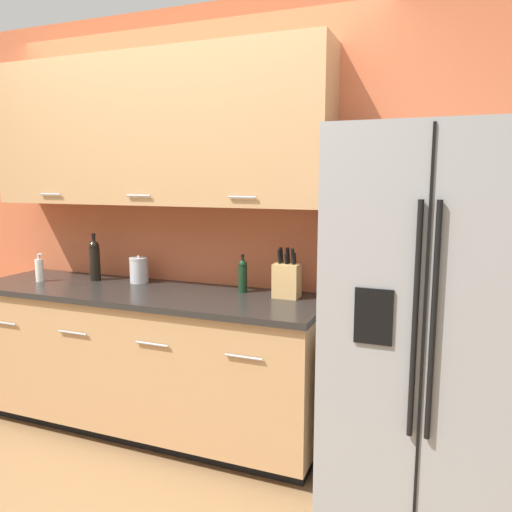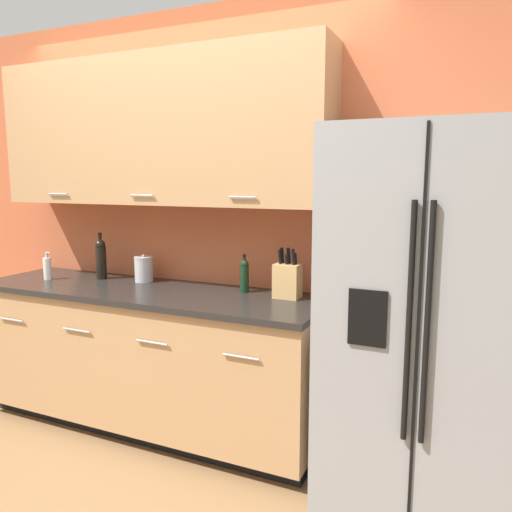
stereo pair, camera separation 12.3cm
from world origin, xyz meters
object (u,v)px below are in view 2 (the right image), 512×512
object	(u,v)px
oil_bottle	(244,275)
steel_canister	(144,269)
refrigerator	(426,322)
soap_dispenser	(47,268)
knife_block	(287,280)
wine_bottle	(101,258)

from	to	relation	value
oil_bottle	steel_canister	distance (m)	0.74
refrigerator	soap_dispenser	xyz separation A→B (m)	(-2.42, 0.02, 0.07)
knife_block	soap_dispenser	xyz separation A→B (m)	(-1.65, -0.17, -0.03)
steel_canister	wine_bottle	bearing A→B (deg)	-172.02
wine_bottle	oil_bottle	xyz separation A→B (m)	(1.05, 0.04, -0.04)
knife_block	soap_dispenser	world-z (taller)	knife_block
knife_block	soap_dispenser	size ratio (longest dim) A/B	1.54
oil_bottle	knife_block	bearing A→B (deg)	-6.25
refrigerator	oil_bottle	world-z (taller)	refrigerator
oil_bottle	steel_canister	world-z (taller)	oil_bottle
knife_block	wine_bottle	bearing A→B (deg)	-179.82
refrigerator	wine_bottle	bearing A→B (deg)	175.01
refrigerator	steel_canister	bearing A→B (deg)	172.74
refrigerator	wine_bottle	distance (m)	2.12
refrigerator	wine_bottle	world-z (taller)	refrigerator
refrigerator	knife_block	size ratio (longest dim) A/B	6.29
knife_block	refrigerator	bearing A→B (deg)	-13.70
knife_block	steel_canister	size ratio (longest dim) A/B	1.59
soap_dispenser	oil_bottle	size ratio (longest dim) A/B	0.82
wine_bottle	soap_dispenser	size ratio (longest dim) A/B	1.67
soap_dispenser	oil_bottle	world-z (taller)	oil_bottle
refrigerator	oil_bottle	distance (m)	1.08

